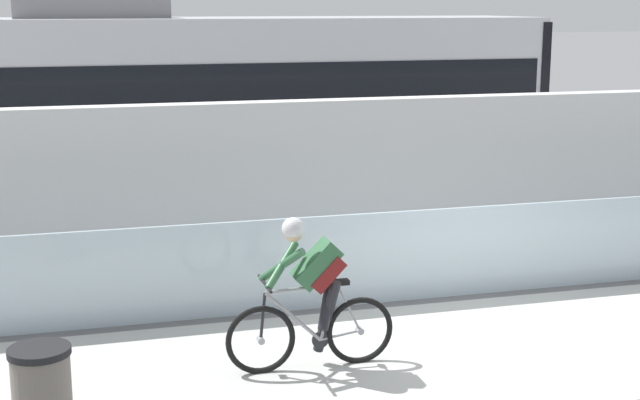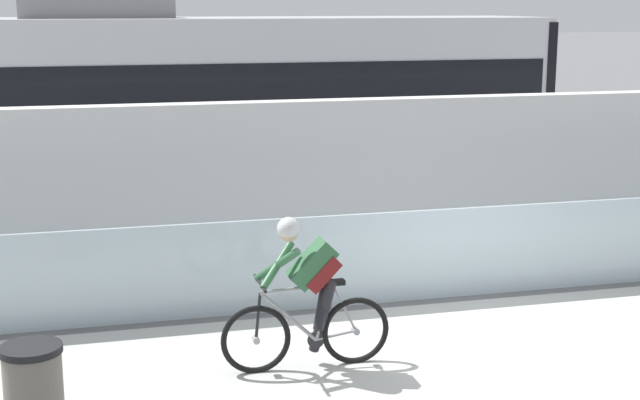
{
  "view_description": "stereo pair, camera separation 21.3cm",
  "coord_description": "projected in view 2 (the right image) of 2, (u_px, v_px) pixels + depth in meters",
  "views": [
    {
      "loc": [
        -4.59,
        -8.67,
        3.69
      ],
      "look_at": [
        -1.52,
        2.35,
        1.25
      ],
      "focal_mm": 52.01,
      "sensor_mm": 36.0,
      "label": 1
    },
    {
      "loc": [
        -4.38,
        -8.72,
        3.69
      ],
      "look_at": [
        -1.52,
        2.35,
        1.25
      ],
      "focal_mm": 52.01,
      "sensor_mm": 36.0,
      "label": 2
    }
  ],
  "objects": [
    {
      "name": "tram_rail_near",
      "position": [
        351.0,
        222.0,
        15.91
      ],
      "size": [
        32.0,
        0.08,
        0.01
      ],
      "primitive_type": "cube",
      "color": "#595654",
      "rests_on": "ground"
    },
    {
      "name": "bike_path_deck",
      "position": [
        509.0,
        348.0,
        10.1
      ],
      "size": [
        32.0,
        3.2,
        0.01
      ],
      "primitive_type": "cube",
      "color": "beige",
      "rests_on": "ground"
    },
    {
      "name": "cyclist_on_bike",
      "position": [
        307.0,
        296.0,
        9.38
      ],
      "size": [
        1.77,
        0.58,
        1.61
      ],
      "color": "black",
      "rests_on": "ground"
    },
    {
      "name": "tram_rail_far",
      "position": [
        329.0,
        205.0,
        17.27
      ],
      "size": [
        32.0,
        0.08,
        0.01
      ],
      "primitive_type": "cube",
      "color": "#595654",
      "rests_on": "ground"
    },
    {
      "name": "glass_parapet",
      "position": [
        446.0,
        253.0,
        11.73
      ],
      "size": [
        32.0,
        0.05,
        1.16
      ],
      "primitive_type": "cube",
      "color": "silver",
      "rests_on": "ground"
    },
    {
      "name": "tram",
      "position": [
        221.0,
        111.0,
        15.68
      ],
      "size": [
        11.06,
        2.54,
        3.81
      ],
      "color": "silver",
      "rests_on": "ground"
    },
    {
      "name": "trash_bin",
      "position": [
        34.0,
        400.0,
        7.62
      ],
      "size": [
        0.51,
        0.51,
        0.96
      ],
      "color": "slate",
      "rests_on": "ground"
    },
    {
      "name": "concrete_barrier_wall",
      "position": [
        400.0,
        180.0,
        13.31
      ],
      "size": [
        32.0,
        0.36,
        2.38
      ],
      "primitive_type": "cube",
      "color": "silver",
      "rests_on": "ground"
    },
    {
      "name": "ground_plane",
      "position": [
        509.0,
        348.0,
        10.1
      ],
      "size": [
        200.0,
        200.0,
        0.0
      ],
      "primitive_type": "plane",
      "color": "slate"
    }
  ]
}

